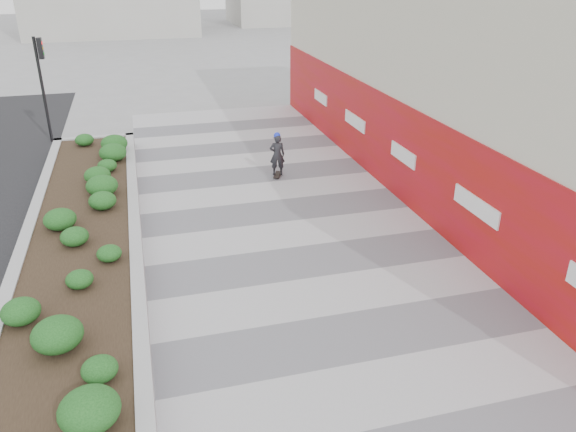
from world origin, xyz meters
name	(u,v)px	position (x,y,z in m)	size (l,w,h in m)	color
ground	(392,397)	(0.00, 0.00, 0.00)	(160.00, 160.00, 0.00)	gray
walkway	(334,304)	(0.00, 3.00, 0.01)	(8.00, 36.00, 0.01)	#A8A8AD
building	(484,62)	(6.98, 8.98, 3.98)	(6.04, 24.08, 8.00)	beige
planter	(81,238)	(-5.50, 7.00, 0.42)	(3.00, 18.00, 0.90)	#9E9EA0
traffic_signal_near	(42,74)	(-7.23, 17.50, 2.76)	(0.33, 0.28, 4.20)	black
manhole_cover	(356,301)	(0.50, 3.00, 0.00)	(0.44, 0.44, 0.01)	#595654
skateboarder	(277,154)	(0.75, 11.05, 0.80)	(0.57, 0.74, 1.59)	beige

